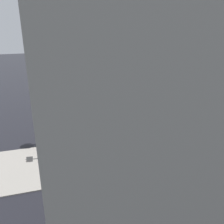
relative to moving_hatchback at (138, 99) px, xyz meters
The scene contains 8 objects.
ground_plane 1.34m from the moving_hatchback, ahead, with size 60.00×60.00×0.00m, color black.
kerb_strip 4.33m from the moving_hatchback, 78.26° to the left, with size 24.00×3.20×0.04m, color gray.
moving_hatchback is the anchor object (origin of this frame).
fire_hydrant 5.60m from the moving_hatchback, 25.75° to the left, with size 0.42×0.31×0.80m.
pedestrian 6.36m from the moving_hatchback, 21.55° to the left, with size 0.27×0.57×1.62m.
metal_railing 5.75m from the moving_hatchback, 95.80° to the left, with size 7.39×0.04×1.05m.
sign_post 6.45m from the moving_hatchback, 34.91° to the left, with size 0.07×0.44×2.40m.
puddle_patch 1.32m from the moving_hatchback, 33.06° to the left, with size 4.06×4.06×0.01m, color black.
Camera 1 is at (4.69, 13.36, 5.73)m, focal length 40.00 mm.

